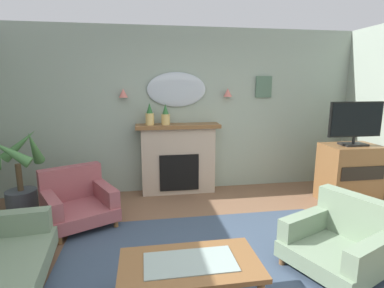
% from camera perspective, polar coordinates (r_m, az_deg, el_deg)
% --- Properties ---
extents(floor, '(6.95, 6.19, 0.10)m').
position_cam_1_polar(floor, '(3.10, 5.61, -25.45)').
color(floor, brown).
rests_on(floor, ground).
extents(wall_back, '(6.95, 0.10, 2.70)m').
position_cam_1_polar(wall_back, '(5.10, -1.73, 6.26)').
color(wall_back, '#93A393').
rests_on(wall_back, ground).
extents(patterned_rug, '(3.20, 2.40, 0.01)m').
position_cam_1_polar(patterned_rug, '(3.23, 4.65, -22.58)').
color(patterned_rug, '#38475B').
rests_on(patterned_rug, ground).
extents(fireplace, '(1.36, 0.36, 1.16)m').
position_cam_1_polar(fireplace, '(5.00, -2.62, -2.92)').
color(fireplace, tan).
rests_on(fireplace, ground).
extents(mantel_vase_left, '(0.13, 0.13, 0.35)m').
position_cam_1_polar(mantel_vase_left, '(4.81, -8.02, 5.35)').
color(mantel_vase_left, tan).
rests_on(mantel_vase_left, fireplace).
extents(mantel_vase_right, '(0.14, 0.14, 0.33)m').
position_cam_1_polar(mantel_vase_right, '(4.83, -5.03, 5.32)').
color(mantel_vase_right, tan).
rests_on(mantel_vase_right, fireplace).
extents(wall_mirror, '(0.96, 0.06, 0.56)m').
position_cam_1_polar(wall_mirror, '(4.99, -2.94, 10.27)').
color(wall_mirror, '#B2BCC6').
extents(wall_sconce_left, '(0.14, 0.14, 0.14)m').
position_cam_1_polar(wall_sconce_left, '(4.92, -12.89, 9.40)').
color(wall_sconce_left, '#D17066').
extents(wall_sconce_right, '(0.14, 0.14, 0.14)m').
position_cam_1_polar(wall_sconce_right, '(5.11, 6.79, 9.67)').
color(wall_sconce_right, '#D17066').
extents(framed_picture, '(0.28, 0.03, 0.36)m').
position_cam_1_polar(framed_picture, '(5.38, 13.42, 10.49)').
color(framed_picture, '#4C6B56').
extents(coffee_table, '(1.10, 0.60, 0.45)m').
position_cam_1_polar(coffee_table, '(2.55, -0.38, -22.55)').
color(coffee_table, brown).
rests_on(coffee_table, ground).
extents(armchair_in_corner, '(1.07, 1.06, 0.71)m').
position_cam_1_polar(armchair_in_corner, '(3.42, 26.44, -15.99)').
color(armchair_in_corner, gray).
rests_on(armchair_in_corner, ground).
extents(armchair_near_fireplace, '(1.09, 1.09, 0.71)m').
position_cam_1_polar(armchair_near_fireplace, '(4.28, -20.92, -9.95)').
color(armchair_near_fireplace, '#934C51').
rests_on(armchair_near_fireplace, ground).
extents(tv_cabinet, '(0.80, 0.57, 0.90)m').
position_cam_1_polar(tv_cabinet, '(5.22, 27.61, -5.01)').
color(tv_cabinet, brown).
rests_on(tv_cabinet, ground).
extents(tv_flatscreen, '(0.84, 0.24, 0.65)m').
position_cam_1_polar(tv_flatscreen, '(5.05, 28.58, 3.63)').
color(tv_flatscreen, black).
rests_on(tv_flatscreen, tv_cabinet).
extents(potted_plant_tall_palm, '(0.64, 0.65, 1.24)m').
position_cam_1_polar(potted_plant_tall_palm, '(4.78, -29.96, -5.45)').
color(potted_plant_tall_palm, '#474C56').
rests_on(potted_plant_tall_palm, ground).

